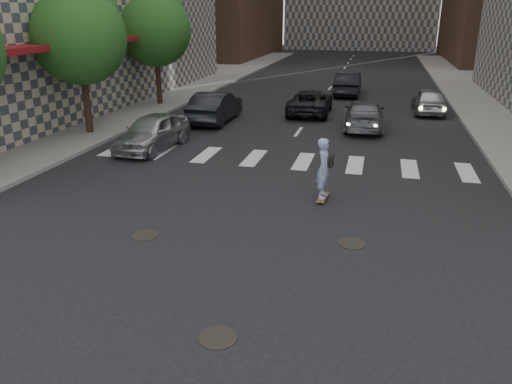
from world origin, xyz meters
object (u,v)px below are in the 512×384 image
Objects in this scene: traffic_car_e at (348,84)px; traffic_car_a at (215,107)px; skateboarder at (324,168)px; tree_c at (157,27)px; tree_b at (81,32)px; traffic_car_b at (364,115)px; traffic_car_c at (310,102)px; traffic_car_d at (429,100)px; silver_sedan at (152,132)px.

traffic_car_a is at bearing 59.66° from traffic_car_e.
tree_c is at bearing 134.02° from skateboarder.
tree_c is at bearing 90.00° from tree_b.
tree_c is 13.61m from traffic_car_b.
tree_c is 18.74m from skateboarder.
skateboarder is at bearing 83.51° from traffic_car_b.
tree_b is at bearing 53.07° from traffic_car_e.
traffic_car_c is at bearing -3.71° from tree_c.
traffic_car_b is at bearing 97.95° from traffic_car_e.
traffic_car_d is at bearing 30.31° from tree_b.
tree_c is at bearing -18.69° from traffic_car_b.
skateboarder is 0.40× the size of traffic_car_c.
traffic_car_e reaches higher than traffic_car_d.
tree_b is at bearing 40.02° from traffic_car_a.
tree_b is at bearing -90.00° from tree_c.
tree_b is at bearing 156.62° from skateboarder.
traffic_car_c is 6.85m from traffic_car_d.
silver_sedan is at bearing 81.32° from traffic_car_a.
skateboarder is at bearing -27.97° from tree_b.
skateboarder is at bearing -24.62° from silver_sedan.
skateboarder is at bearing 74.62° from traffic_car_d.
tree_c reaches higher than skateboarder.
traffic_car_a is 0.99× the size of traffic_car_c.
tree_b reaches higher than traffic_car_a.
tree_b is 18.89m from traffic_car_d.
tree_b is 1.37× the size of traffic_car_a.
silver_sedan is at bearing 42.82° from traffic_car_d.
traffic_car_a is at bearing -39.04° from tree_c.
traffic_car_c is (-2.30, 13.59, -0.35)m from skateboarder.
tree_c is 3.36× the size of skateboarder.
skateboarder is 8.90m from silver_sedan.
traffic_car_e is at bearing -103.53° from traffic_car_c.
skateboarder reaches higher than silver_sedan.
traffic_car_d is (15.95, 1.33, -3.92)m from tree_c.
skateboarder is 10.52m from traffic_car_b.
traffic_car_e is at bearing 53.33° from tree_b.
tree_c reaches higher than traffic_car_b.
traffic_car_e is (1.59, 7.34, 0.11)m from traffic_car_c.
silver_sedan is 17.95m from traffic_car_e.
tree_c is at bearing 4.77° from traffic_car_d.
traffic_car_b is at bearing 40.57° from silver_sedan.
traffic_car_a is (4.81, 4.10, -3.85)m from tree_b.
traffic_car_b is at bearing 90.21° from skateboarder.
traffic_car_b is (12.48, -3.72, -3.95)m from tree_c.
traffic_car_e reaches higher than traffic_car_c.
traffic_car_d is at bearing -126.66° from traffic_car_b.
tree_b is 18.78m from traffic_car_e.
traffic_car_a is (0.86, 5.89, 0.05)m from silver_sedan.
traffic_car_a is 1.02× the size of traffic_car_e.
silver_sedan reaches higher than traffic_car_d.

